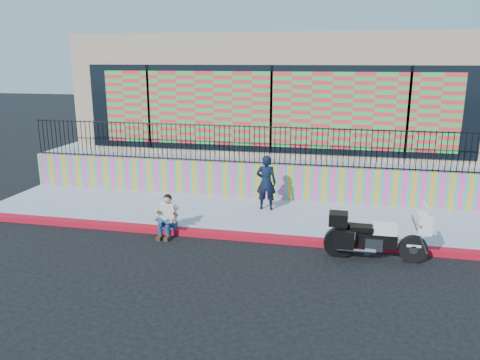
# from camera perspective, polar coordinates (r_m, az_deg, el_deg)

# --- Properties ---
(ground) EXTENTS (90.00, 90.00, 0.00)m
(ground) POSITION_cam_1_polar(r_m,az_deg,el_deg) (11.93, 0.62, -7.24)
(ground) COLOR black
(ground) RESTS_ON ground
(red_curb) EXTENTS (16.00, 0.30, 0.15)m
(red_curb) POSITION_cam_1_polar(r_m,az_deg,el_deg) (11.91, 0.63, -6.90)
(red_curb) COLOR #B80D26
(red_curb) RESTS_ON ground
(sidewalk) EXTENTS (16.00, 3.00, 0.15)m
(sidewalk) POSITION_cam_1_polar(r_m,az_deg,el_deg) (13.43, 2.05, -4.39)
(sidewalk) COLOR #969FB4
(sidewalk) RESTS_ON ground
(mural_wall) EXTENTS (16.00, 0.20, 1.10)m
(mural_wall) POSITION_cam_1_polar(r_m,az_deg,el_deg) (14.76, 3.18, -0.12)
(mural_wall) COLOR #FF4398
(mural_wall) RESTS_ON sidewalk
(metal_fence) EXTENTS (15.80, 0.04, 1.20)m
(metal_fence) POSITION_cam_1_polar(r_m,az_deg,el_deg) (14.51, 3.24, 4.28)
(metal_fence) COLOR black
(metal_fence) RESTS_ON mural_wall
(elevated_platform) EXTENTS (16.00, 10.00, 1.25)m
(elevated_platform) POSITION_cam_1_polar(r_m,az_deg,el_deg) (19.71, 5.54, 3.33)
(elevated_platform) COLOR #969FB4
(elevated_platform) RESTS_ON ground
(storefront_building) EXTENTS (14.00, 8.06, 4.00)m
(storefront_building) POSITION_cam_1_polar(r_m,az_deg,el_deg) (19.16, 5.66, 10.93)
(storefront_building) COLOR tan
(storefront_building) RESTS_ON elevated_platform
(police_motorcycle) EXTENTS (2.25, 0.74, 1.40)m
(police_motorcycle) POSITION_cam_1_polar(r_m,az_deg,el_deg) (11.04, 16.06, -6.42)
(police_motorcycle) COLOR black
(police_motorcycle) RESTS_ON ground
(police_officer) EXTENTS (0.59, 0.39, 1.61)m
(police_officer) POSITION_cam_1_polar(r_m,az_deg,el_deg) (13.57, 3.21, -0.30)
(police_officer) COLOR black
(police_officer) RESTS_ON sidewalk
(seated_man) EXTENTS (0.54, 0.71, 1.06)m
(seated_man) POSITION_cam_1_polar(r_m,az_deg,el_deg) (12.12, -8.96, -4.80)
(seated_man) COLOR navy
(seated_man) RESTS_ON ground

